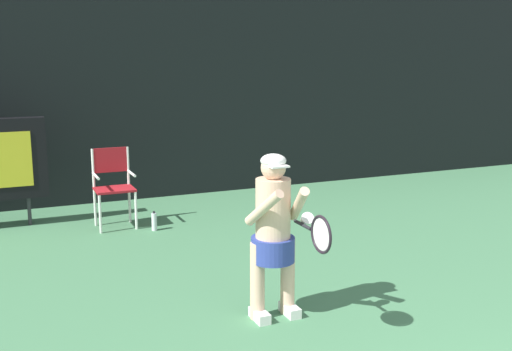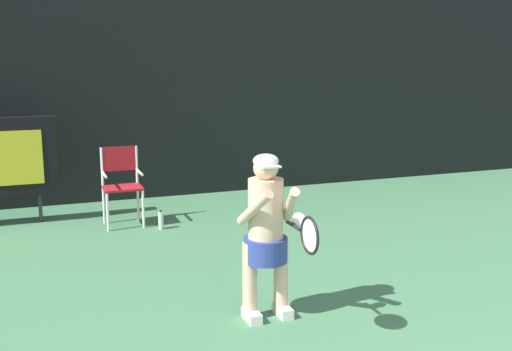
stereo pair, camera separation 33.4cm
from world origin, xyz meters
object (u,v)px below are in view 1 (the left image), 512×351
object	(u,v)px
umpire_chair	(113,182)
tennis_racket	(320,234)
water_bottle	(154,222)
tennis_player	(274,229)

from	to	relation	value
umpire_chair	tennis_racket	size ratio (longest dim) A/B	1.79
umpire_chair	tennis_racket	bearing A→B (deg)	-78.47
umpire_chair	tennis_racket	world-z (taller)	umpire_chair
water_bottle	tennis_racket	xyz separation A→B (m)	(0.41, -3.74, 0.80)
tennis_racket	tennis_player	bearing A→B (deg)	100.10
water_bottle	tennis_player	bearing A→B (deg)	-84.75
water_bottle	tennis_player	distance (m)	3.23
tennis_racket	umpire_chair	bearing A→B (deg)	100.42
umpire_chair	tennis_racket	xyz separation A→B (m)	(0.85, -4.17, 0.30)
umpire_chair	tennis_racket	distance (m)	4.27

